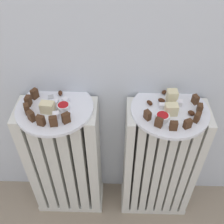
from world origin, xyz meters
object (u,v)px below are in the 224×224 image
object	(u,v)px
plate_right	(170,110)
jam_bowl_left	(63,107)
jam_bowl_right	(162,117)
radiator_right	(159,164)
radiator_left	(66,162)
plate_left	(55,108)
fork	(52,102)

from	to	relation	value
plate_right	jam_bowl_left	distance (m)	0.37
plate_right	jam_bowl_right	size ratio (longest dim) A/B	5.84
radiator_right	jam_bowl_left	world-z (taller)	jam_bowl_left
radiator_left	plate_right	xyz separation A→B (m)	(0.41, 0.00, 0.32)
radiator_left	radiator_right	xyz separation A→B (m)	(0.41, 0.00, 0.00)
plate_left	jam_bowl_right	bearing A→B (deg)	-8.05
radiator_right	fork	xyz separation A→B (m)	(-0.42, 0.02, 0.33)
radiator_left	plate_right	size ratio (longest dim) A/B	2.24
plate_right	fork	size ratio (longest dim) A/B	2.72
jam_bowl_right	fork	xyz separation A→B (m)	(-0.39, 0.08, -0.01)
radiator_right	fork	distance (m)	0.53
plate_left	plate_right	size ratio (longest dim) A/B	1.00
radiator_right	fork	world-z (taller)	fork
radiator_right	jam_bowl_left	size ratio (longest dim) A/B	13.58
radiator_right	jam_bowl_right	bearing A→B (deg)	-122.72
radiator_right	jam_bowl_right	size ratio (longest dim) A/B	13.10
jam_bowl_right	radiator_right	bearing A→B (deg)	57.28
jam_bowl_right	plate_left	bearing A→B (deg)	171.95
plate_left	radiator_right	bearing A→B (deg)	0.00
radiator_right	plate_left	distance (m)	0.52
radiator_left	fork	size ratio (longest dim) A/B	6.09
jam_bowl_left	fork	world-z (taller)	jam_bowl_left
plate_left	plate_right	xyz separation A→B (m)	(0.41, 0.00, 0.00)
plate_left	jam_bowl_right	size ratio (longest dim) A/B	5.84
jam_bowl_left	fork	bearing A→B (deg)	146.33
plate_right	jam_bowl_left	world-z (taller)	jam_bowl_left
plate_left	fork	size ratio (longest dim) A/B	2.72
radiator_right	plate_left	bearing A→B (deg)	-180.00
radiator_right	plate_left	xyz separation A→B (m)	(-0.41, -0.00, 0.32)
plate_left	plate_right	world-z (taller)	same
radiator_right	plate_right	size ratio (longest dim) A/B	2.24
radiator_right	plate_right	bearing A→B (deg)	-63.43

